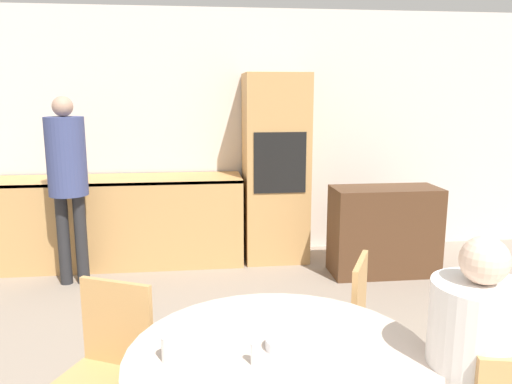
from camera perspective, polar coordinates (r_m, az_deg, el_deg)
The scene contains 11 objects.
wall_back at distance 5.44m, azimuth -2.32°, elevation 6.66°, with size 6.84×0.05×2.60m.
kitchen_counter at distance 5.29m, azimuth -15.86°, elevation -3.10°, with size 2.59×0.60×0.90m.
oven_unit at distance 5.19m, azimuth 2.22°, elevation 2.73°, with size 0.65×0.59×1.93m.
sideboard at distance 4.98m, azimuth 14.43°, elevation -4.32°, with size 1.02×0.45×0.85m.
chair_far_left at distance 2.58m, azimuth -16.65°, elevation -18.27°, with size 0.53×0.53×0.86m.
chair_far_right at distance 2.90m, azimuth 9.63°, elevation -14.51°, with size 0.54×0.54×0.86m.
person_seated at distance 2.15m, azimuth 24.03°, elevation -18.45°, with size 0.36×0.43×1.23m.
person_standing at distance 4.74m, azimuth -20.77°, elevation 2.38°, with size 0.34×0.34×1.71m.
cup at distance 2.01m, azimuth -9.75°, elevation -17.22°, with size 0.07×0.07×0.10m.
bowl_near at distance 2.08m, azimuth 3.20°, elevation -16.94°, with size 0.15×0.15×0.04m.
salt_shaker at distance 1.96m, azimuth -0.13°, elevation -17.98°, with size 0.03×0.03×0.09m.
Camera 1 is at (-0.43, -0.42, 1.73)m, focal length 35.00 mm.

